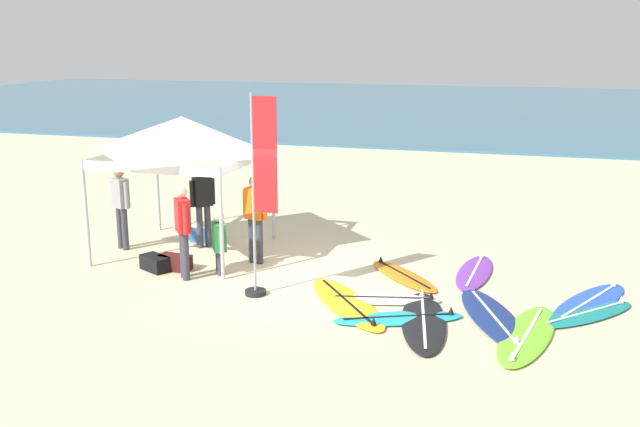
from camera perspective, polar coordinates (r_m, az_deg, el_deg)
The scene contains 22 objects.
ground_plane at distance 13.10m, azimuth -2.42°, elevation -5.06°, with size 80.00×80.00×0.00m, color beige.
sea at distance 45.36m, azimuth 11.04°, elevation 8.40°, with size 80.00×36.00×0.10m, color #386B84.
canopy_tent at distance 14.30m, azimuth -10.91°, elevation 6.16°, with size 2.86×2.86×2.75m.
surfboard_navy at distance 11.49m, azimuth 13.63°, elevation -8.06°, with size 1.53×2.60×0.19m.
surfboard_blue at distance 12.59m, azimuth 20.73°, elevation -6.61°, with size 1.66×2.37×0.19m.
surfboard_white at distance 11.96m, azimuth 5.16°, elevation -6.82°, with size 1.96×0.89×0.19m.
surfboard_orange at distance 13.11m, azimuth 6.66°, elevation -4.95°, with size 1.71×1.82×0.19m.
surfboard_purple at distance 13.53m, azimuth 12.23°, elevation -4.59°, with size 0.75×2.20×0.19m.
surfboard_lime at distance 10.98m, azimuth 16.20°, elevation -9.28°, with size 1.14×2.56×0.19m.
surfboard_yellow at distance 11.75m, azimuth 2.17°, elevation -7.15°, with size 2.07×2.47×0.19m.
surfboard_teal at distance 12.05m, azimuth 20.48°, elevation -7.52°, with size 1.81×1.84×0.19m.
surfboard_black at distance 11.15m, azimuth 8.26°, elevation -8.49°, with size 1.08×2.58×0.19m.
surfboard_cyan at distance 11.21m, azimuth 6.32°, elevation -8.30°, with size 2.10×1.31×0.19m.
person_grey at distance 15.06m, azimuth -15.62°, elevation 0.88°, with size 0.50×0.36×1.71m.
person_orange at distance 13.66m, azimuth -5.20°, elevation 0.03°, with size 0.53×0.31×1.71m.
person_black at distance 14.83m, azimuth -9.34°, elevation 1.01°, with size 0.40×0.44×1.71m.
person_red at distance 12.94m, azimuth -10.87°, elevation -0.97°, with size 0.40×0.45×1.71m.
person_green at distance 13.20m, azimuth -8.05°, elevation -2.05°, with size 0.38×0.48×1.20m.
banner_flag at distance 11.77m, azimuth -4.81°, elevation 0.69°, with size 0.60×0.36×3.40m.
gear_bag_near_tent at distance 13.75m, azimuth -13.01°, elevation -3.87°, with size 0.60×0.32×0.28m, color black.
gear_bag_by_pole at distance 13.70m, azimuth -11.51°, elevation -3.85°, with size 0.60×0.32×0.28m, color #4C1919.
cooler_box at distance 15.44m, azimuth -9.27°, elevation -1.49°, with size 0.50×0.36×0.39m.
Camera 1 is at (3.93, -11.74, 4.27)m, focal length 40.11 mm.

